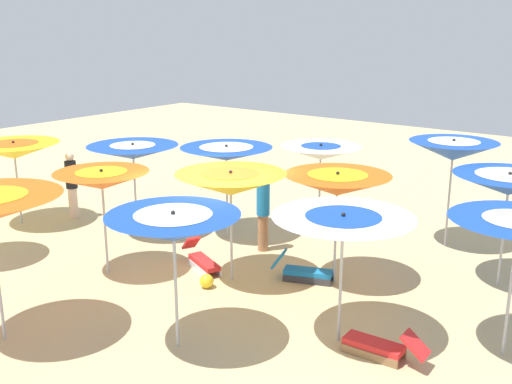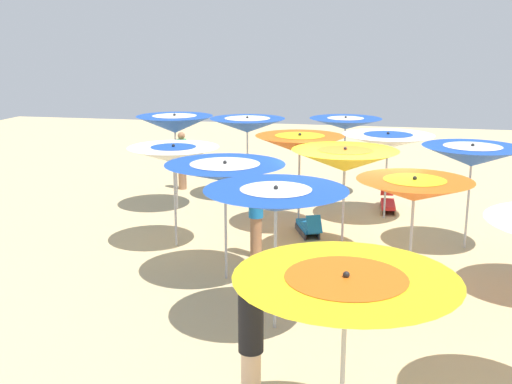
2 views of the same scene
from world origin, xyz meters
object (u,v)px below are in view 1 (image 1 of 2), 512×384
(beach_umbrella_1, at_px, (321,153))
(beach_umbrella_11, at_px, (343,226))
(beach_umbrella_8, at_px, (102,180))
(lounger_0, at_px, (202,260))
(beach_umbrella_7, at_px, (231,184))
(beach_umbrella_3, at_px, (133,152))
(beach_umbrella_6, at_px, (337,185))
(beachgoer_1, at_px, (263,210))
(beach_umbrella_4, at_px, (14,150))
(beach_umbrella_2, at_px, (226,153))
(beach_ball, at_px, (207,281))
(beachgoer_0, at_px, (72,184))
(beach_umbrella_0, at_px, (453,150))
(beach_umbrella_5, at_px, (509,184))
(beach_umbrella_12, at_px, (173,227))
(lounger_2, at_px, (380,346))
(lounger_1, at_px, (304,271))

(beach_umbrella_1, distance_m, beach_umbrella_11, 5.42)
(beach_umbrella_8, height_order, lounger_0, beach_umbrella_8)
(beach_umbrella_7, relative_size, lounger_0, 1.66)
(beach_umbrella_3, xyz_separation_m, beach_umbrella_8, (1.37, -2.06, -0.07))
(beach_umbrella_6, bearing_deg, beachgoer_1, 165.49)
(beachgoer_1, bearing_deg, beach_umbrella_4, 111.55)
(beach_umbrella_8, xyz_separation_m, beach_umbrella_11, (5.24, 0.46, -0.03))
(beach_umbrella_8, bearing_deg, beach_umbrella_2, 81.94)
(beach_umbrella_11, xyz_separation_m, beach_ball, (-3.11, 0.24, -1.84))
(beachgoer_0, bearing_deg, beach_umbrella_0, 4.17)
(beach_umbrella_5, height_order, beachgoer_1, beach_umbrella_5)
(beach_umbrella_11, height_order, beachgoer_1, beach_umbrella_11)
(beach_umbrella_2, distance_m, beach_umbrella_7, 2.73)
(beach_umbrella_5, bearing_deg, beachgoer_0, -166.98)
(beach_umbrella_1, xyz_separation_m, beach_umbrella_2, (-1.66, -1.57, 0.03))
(beach_umbrella_3, bearing_deg, beach_umbrella_11, -13.60)
(beach_umbrella_12, height_order, beachgoer_1, beach_umbrella_12)
(beach_umbrella_7, xyz_separation_m, lounger_2, (3.74, -0.92, -1.82))
(beach_umbrella_11, distance_m, beach_umbrella_12, 2.63)
(beach_umbrella_4, relative_size, beach_umbrella_7, 0.99)
(beach_umbrella_1, height_order, beach_umbrella_7, beach_umbrella_7)
(beach_umbrella_4, distance_m, beach_umbrella_7, 6.72)
(beach_umbrella_1, xyz_separation_m, beach_umbrella_4, (-6.54, -4.10, -0.09))
(beach_umbrella_2, xyz_separation_m, beach_umbrella_11, (4.77, -2.87, -0.08))
(beach_umbrella_3, xyz_separation_m, beach_umbrella_4, (-3.04, -1.26, -0.14))
(beach_umbrella_4, relative_size, beach_umbrella_5, 0.98)
(beach_umbrella_2, relative_size, beach_umbrella_5, 0.98)
(beach_umbrella_12, distance_m, lounger_0, 3.71)
(beachgoer_1, bearing_deg, beach_umbrella_2, 78.99)
(beach_umbrella_1, bearing_deg, lounger_1, -64.05)
(beach_umbrella_3, relative_size, lounger_0, 1.66)
(beach_umbrella_7, bearing_deg, beach_umbrella_8, -150.44)
(beach_umbrella_3, bearing_deg, beachgoer_1, 17.20)
(lounger_2, relative_size, beachgoer_0, 0.76)
(beach_umbrella_12, bearing_deg, beach_umbrella_0, 76.35)
(beach_umbrella_2, relative_size, beach_umbrella_7, 0.99)
(beach_umbrella_3, height_order, beach_umbrella_5, beach_umbrella_5)
(beach_ball, bearing_deg, beach_umbrella_12, -60.09)
(beach_umbrella_5, height_order, beach_umbrella_12, beach_umbrella_5)
(beach_umbrella_0, relative_size, beach_umbrella_7, 1.11)
(beach_umbrella_1, height_order, beachgoer_1, beach_umbrella_1)
(beach_umbrella_7, bearing_deg, beach_umbrella_12, -69.04)
(beach_umbrella_3, xyz_separation_m, beach_umbrella_11, (6.61, -1.60, -0.09))
(beach_umbrella_3, distance_m, beachgoer_0, 2.59)
(lounger_0, bearing_deg, beach_umbrella_5, 53.26)
(beach_umbrella_11, bearing_deg, beachgoer_1, 143.32)
(beach_umbrella_5, relative_size, beach_umbrella_11, 1.03)
(lounger_0, xyz_separation_m, lounger_1, (2.05, 0.80, -0.00))
(beach_umbrella_12, bearing_deg, beach_umbrella_4, 164.83)
(beach_umbrella_3, bearing_deg, beach_umbrella_8, -56.29)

